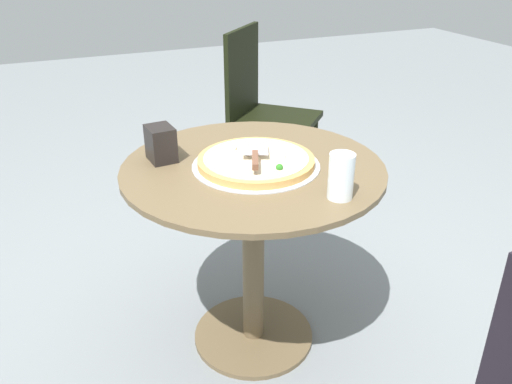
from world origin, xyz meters
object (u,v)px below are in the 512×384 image
pizza_on_tray (256,162)px  pizza_server (255,154)px  patio_table (253,219)px  patio_chair_near (262,104)px  napkin_dispenser (161,144)px  drinking_cup (341,176)px

pizza_on_tray → pizza_server: bearing=-117.8°
patio_table → patio_chair_near: size_ratio=0.92×
patio_table → napkin_dispenser: (-0.25, 0.15, 0.25)m
drinking_cup → patio_chair_near: bearing=74.8°
patio_table → pizza_server: pizza_server is taller
patio_chair_near → pizza_server: bearing=-114.7°
patio_table → pizza_on_tray: bearing=-44.9°
patio_table → drinking_cup: (0.13, -0.29, 0.25)m
pizza_on_tray → pizza_server: 0.05m
drinking_cup → patio_table: bearing=114.5°
napkin_dispenser → patio_chair_near: 1.23m
patio_chair_near → drinking_cup: bearing=-105.2°
napkin_dispenser → patio_chair_near: (0.76, 0.94, -0.23)m
pizza_on_tray → patio_table: bearing=135.1°
pizza_server → napkin_dispenser: (-0.24, 0.19, 0.00)m
patio_chair_near → napkin_dispenser: bearing=-129.0°
pizza_on_tray → drinking_cup: drinking_cup is taller
patio_table → drinking_cup: size_ratio=6.41×
pizza_server → drinking_cup: 0.29m
drinking_cup → patio_chair_near: (0.38, 1.38, -0.24)m
patio_table → drinking_cup: 0.41m
pizza_server → drinking_cup: size_ratio=1.66×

